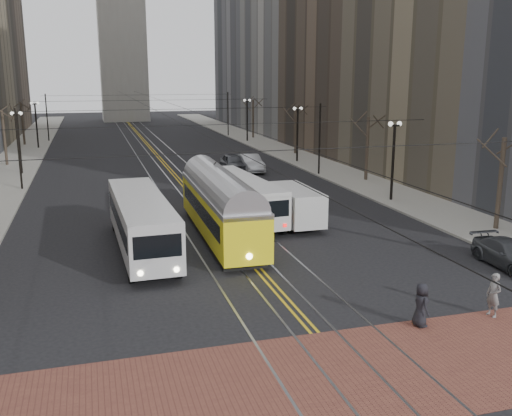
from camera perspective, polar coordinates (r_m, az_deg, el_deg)
ground at (r=22.07m, az=4.94°, el=-11.32°), size 260.00×260.00×0.00m
sidewalk_left at (r=64.77m, az=-22.90°, el=4.11°), size 5.00×140.00×0.15m
sidewalk_right at (r=68.11m, az=3.10°, el=5.53°), size 5.00×140.00×0.15m
crosswalk_band at (r=18.80m, az=9.51°, el=-16.06°), size 25.00×6.00×0.01m
streetcar_rails at (r=64.76m, az=-9.58°, el=4.90°), size 4.80×130.00×0.02m
centre_lines at (r=64.76m, az=-9.58°, el=4.90°), size 0.42×130.00×0.01m
building_right_mid at (r=72.99m, az=11.26°, el=19.14°), size 16.00×20.00×34.00m
building_right_far at (r=110.26m, az=1.24°, el=18.84°), size 16.00×20.00×40.00m
lamp_posts at (r=48.42m, az=-7.38°, el=5.56°), size 27.60×57.20×5.60m
street_trees at (r=54.80m, az=-8.45°, el=6.41°), size 31.68×53.28×5.60m
trolley_wires at (r=54.29m, az=-8.43°, el=7.38°), size 25.96×120.00×6.60m
transit_bus at (r=30.56m, az=-11.39°, el=-1.62°), size 2.79×11.78×2.93m
streetcar at (r=32.52m, az=-3.57°, el=-0.36°), size 2.64×13.02×3.06m
rear_bus at (r=36.69m, az=-1.38°, el=0.94°), size 3.07×10.51×2.70m
cargo_van at (r=35.19m, az=3.94°, el=0.09°), size 2.09×5.36×2.36m
sedan_grey at (r=55.44m, az=-2.30°, el=4.55°), size 1.96×4.82×1.64m
sedan_silver at (r=55.13m, az=-0.59°, el=4.52°), size 1.76×5.02×1.65m
sedan_parked at (r=30.31m, az=24.01°, el=-4.25°), size 2.04×4.56×1.30m
pedestrian_a at (r=22.21m, az=16.17°, el=-9.28°), size 0.56×0.83×1.67m
pedestrian_b at (r=23.98m, az=22.68°, el=-8.03°), size 0.51×0.69×1.73m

